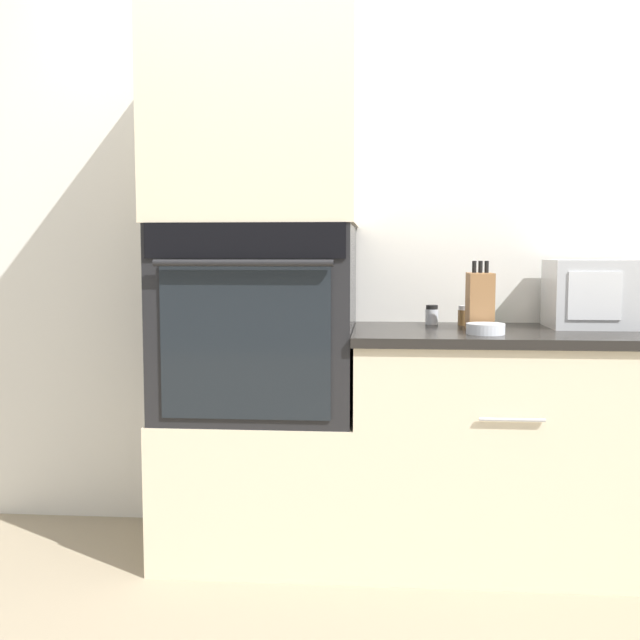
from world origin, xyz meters
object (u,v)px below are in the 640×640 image
Objects in this scene: bowl at (486,329)px; condiment_jar_far at (465,316)px; condiment_jar_near at (432,315)px; condiment_jar_mid at (486,311)px; wall_oven at (259,320)px; microwave at (589,294)px; knife_block at (480,301)px.

condiment_jar_far reaches higher than bowl.
condiment_jar_mid is at bearing 8.05° from condiment_jar_near.
condiment_jar_far is at bearing 13.23° from wall_oven.
bowl is (-0.43, -0.27, -0.11)m from microwave.
knife_block reaches higher than bowl.
knife_block is 1.89× the size of bowl.
condiment_jar_far is (0.13, -0.02, -0.00)m from condiment_jar_near.
condiment_jar_mid is (-0.38, 0.11, -0.08)m from microwave.
condiment_jar_mid is (0.05, 0.22, -0.06)m from knife_block.
microwave is at bearing 5.84° from wall_oven.
wall_oven is 2.80× the size of knife_block.
knife_block reaches higher than condiment_jar_far.
wall_oven is at bearing -174.16° from microwave.
wall_oven reaches higher than condiment_jar_mid.
microwave is 0.52m from bowl.
microwave reaches higher than condiment_jar_far.
condiment_jar_mid is at bearing 30.42° from condiment_jar_far.
knife_block is at bearing -165.66° from microwave.
wall_oven is 0.70m from condiment_jar_near.
knife_block is 3.30× the size of condiment_jar_near.
knife_block is 3.32× the size of condiment_jar_far.
wall_oven reaches higher than knife_block.
knife_block is 0.19m from bowl.
knife_block is at bearing 1.33° from wall_oven.
knife_block is at bearing -49.18° from condiment_jar_near.
condiment_jar_mid is (0.22, 0.03, 0.01)m from condiment_jar_near.
microwave reaches higher than knife_block.
knife_block is at bearing -103.86° from condiment_jar_mid.
condiment_jar_mid is (0.05, 0.38, 0.03)m from bowl.
condiment_jar_near and condiment_jar_far have the same top height.
wall_oven is at bearing -162.61° from condiment_jar_near.
wall_oven is at bearing -164.85° from condiment_jar_mid.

